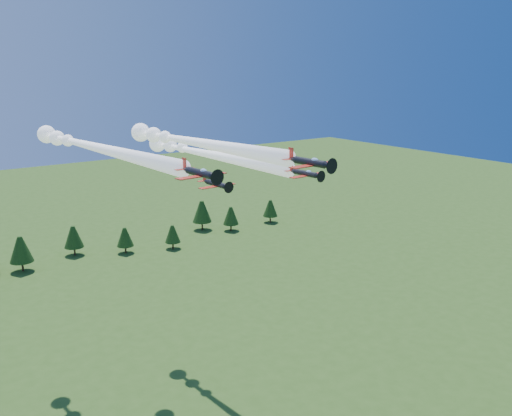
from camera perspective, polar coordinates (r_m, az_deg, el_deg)
plane_lead at (r=103.13m, az=-6.41°, el=6.63°), size 9.62×53.04×3.70m
plane_left at (r=107.03m, az=-16.06°, el=5.95°), size 9.73×61.59×3.70m
plane_right at (r=116.16m, az=-5.26°, el=5.49°), size 8.78×51.75×3.70m
plane_slot at (r=93.65m, az=-4.01°, el=2.41°), size 6.75×7.34×2.38m
treeline at (r=192.51m, az=-21.86°, el=-3.81°), size 180.05×21.22×11.62m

